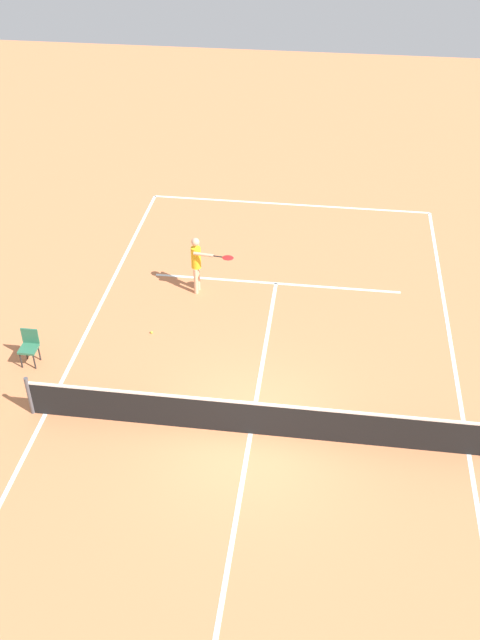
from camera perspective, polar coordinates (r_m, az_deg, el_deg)
The scene contains 6 objects.
ground_plane at distance 16.81m, azimuth 0.83°, elevation -8.87°, with size 60.00×60.00×0.00m, color #D37A4C.
court_lines at distance 16.80m, azimuth 0.83°, elevation -8.86°, with size 9.84×22.94×0.01m.
tennis_net at distance 16.46m, azimuth 0.85°, elevation -7.65°, with size 10.44×0.10×1.07m.
player_serving at distance 20.76m, azimuth -3.33°, elevation 4.68°, with size 1.28×0.69×1.77m.
tennis_ball at distance 19.77m, azimuth -6.94°, elevation -0.97°, with size 0.07×0.07×0.07m, color #CCE033.
courtside_chair_mid at distance 19.13m, azimuth -16.19°, elevation -1.92°, with size 0.44×0.46×0.95m.
Camera 1 is at (-1.33, 11.79, 11.90)m, focal length 40.83 mm.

